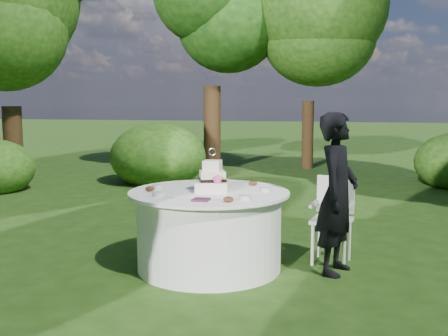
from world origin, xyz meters
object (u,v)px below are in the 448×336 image
at_px(guest, 337,194).
at_px(table, 209,229).
at_px(cake, 213,180).
at_px(napkins, 201,200).
at_px(chair, 333,212).

relative_size(guest, table, 0.98).
height_order(guest, cake, guest).
xyz_separation_m(napkins, table, (-0.07, 0.50, -0.39)).
xyz_separation_m(guest, cake, (-1.18, -0.18, 0.12)).
bearing_deg(cake, guest, 8.78).
distance_m(cake, chair, 1.31).
xyz_separation_m(guest, table, (-1.21, -0.17, -0.38)).
bearing_deg(table, guest, 8.05).
height_order(guest, chair, guest).
bearing_deg(napkins, table, 97.83).
xyz_separation_m(napkins, cake, (-0.03, 0.49, 0.10)).
distance_m(guest, chair, 0.44).
height_order(guest, table, guest).
relative_size(guest, cake, 3.62).
relative_size(napkins, cake, 0.33).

